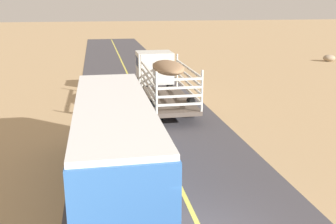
# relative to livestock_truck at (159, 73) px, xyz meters

# --- Properties ---
(livestock_truck) EXTENTS (2.53, 9.70, 3.02)m
(livestock_truck) POSITION_rel_livestock_truck_xyz_m (0.00, 0.00, 0.00)
(livestock_truck) COLOR silver
(livestock_truck) RESTS_ON road_surface
(bus) EXTENTS (2.54, 10.00, 3.21)m
(bus) POSITION_rel_livestock_truck_xyz_m (-3.64, -12.74, -0.04)
(bus) COLOR #3872C6
(bus) RESTS_ON road_surface
(boulder_near_shoulder) EXTENTS (1.35, 1.08, 0.72)m
(boulder_near_shoulder) POSITION_rel_livestock_truck_xyz_m (21.09, 13.32, -1.43)
(boulder_near_shoulder) COLOR gray
(boulder_near_shoulder) RESTS_ON ground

